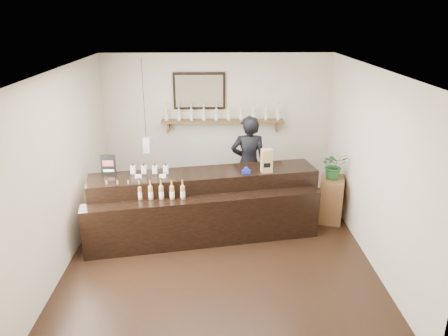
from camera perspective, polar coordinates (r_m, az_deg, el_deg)
ground at (r=7.00m, az=-0.61°, el=-10.61°), size 5.00×5.00×0.00m
room_shell at (r=6.31m, az=-0.66°, el=2.85°), size 5.00×5.00×5.00m
back_wall_decor at (r=8.60m, az=-1.94°, el=7.83°), size 2.66×0.96×1.69m
counter at (r=7.27m, az=-2.56°, el=-5.03°), size 3.81×1.66×1.22m
promo_sign at (r=7.26m, az=-14.89°, el=0.41°), size 0.24×0.03×0.34m
paper_bag at (r=7.16m, az=5.60°, el=0.95°), size 0.20×0.16×0.39m
tape_dispenser at (r=7.11m, az=2.92°, el=-0.39°), size 0.14×0.07×0.11m
side_cabinet at (r=7.99m, az=13.80°, el=-3.97°), size 0.54×0.64×0.80m
potted_plant at (r=7.77m, az=14.18°, el=0.34°), size 0.46×0.41×0.48m
shopkeeper at (r=8.02m, az=3.24°, el=1.40°), size 0.74×0.49×2.03m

